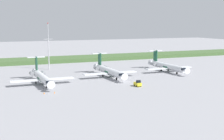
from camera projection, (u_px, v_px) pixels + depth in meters
The scene contains 9 objects.
ground_plane at pixel (97, 71), 149.52m from camera, with size 500.00×500.00×0.00m, color #939399.
grass_berm at pixel (71, 59), 189.07m from camera, with size 320.00×20.00×2.12m, color #426033.
regional_jet_nearest at pixel (42, 77), 118.16m from camera, with size 22.81×31.00×9.00m.
regional_jet_second at pixel (109, 71), 133.44m from camera, with size 22.81×31.00×9.00m.
regional_jet_third at pixel (167, 66), 147.70m from camera, with size 22.81×31.00×9.00m.
antenna_mast at pixel (49, 50), 153.26m from camera, with size 4.40×0.50×22.15m.
baggage_tug at pixel (138, 84), 113.79m from camera, with size 1.72×3.20×2.30m.
safety_cone_front_marker at pixel (44, 93), 101.95m from camera, with size 0.44×0.44×0.55m, color orange.
safety_cone_mid_marker at pixel (55, 92), 103.00m from camera, with size 0.44×0.44×0.55m, color orange.
Camera 1 is at (-51.30, -108.83, 22.45)m, focal length 51.96 mm.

